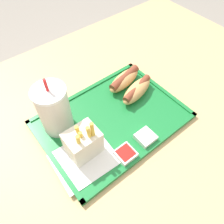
% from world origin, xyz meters
% --- Properties ---
extents(ground_plane, '(8.00, 8.00, 0.00)m').
position_xyz_m(ground_plane, '(0.00, 0.00, 0.00)').
color(ground_plane, gray).
extents(dining_table, '(1.28, 0.95, 0.75)m').
position_xyz_m(dining_table, '(0.00, 0.00, 0.37)').
color(dining_table, tan).
rests_on(dining_table, ground_plane).
extents(food_tray, '(0.40, 0.29, 0.01)m').
position_xyz_m(food_tray, '(-0.04, 0.02, 0.75)').
color(food_tray, '#197233').
rests_on(food_tray, dining_table).
extents(paper_napkin, '(0.16, 0.14, 0.00)m').
position_xyz_m(paper_napkin, '(-0.18, -0.03, 0.76)').
color(paper_napkin, white).
rests_on(paper_napkin, food_tray).
extents(soda_cup, '(0.09, 0.09, 0.18)m').
position_xyz_m(soda_cup, '(-0.17, 0.09, 0.83)').
color(soda_cup, silver).
rests_on(soda_cup, food_tray).
extents(hot_dog_far, '(0.14, 0.07, 0.04)m').
position_xyz_m(hot_dog_far, '(0.07, 0.10, 0.78)').
color(hot_dog_far, tan).
rests_on(hot_dog_far, food_tray).
extents(hot_dog_near, '(0.14, 0.08, 0.04)m').
position_xyz_m(hot_dog_near, '(0.07, 0.04, 0.78)').
color(hot_dog_near, tan).
rests_on(hot_dog_near, food_tray).
extents(fries_carton, '(0.08, 0.06, 0.12)m').
position_xyz_m(fries_carton, '(-0.16, -0.02, 0.80)').
color(fries_carton, silver).
rests_on(fries_carton, food_tray).
extents(sauce_cup_mayo, '(0.05, 0.05, 0.02)m').
position_xyz_m(sauce_cup_mayo, '(-0.01, -0.09, 0.76)').
color(sauce_cup_mayo, silver).
rests_on(sauce_cup_mayo, food_tray).
extents(sauce_cup_ketchup, '(0.05, 0.05, 0.02)m').
position_xyz_m(sauce_cup_ketchup, '(-0.09, -0.09, 0.76)').
color(sauce_cup_ketchup, silver).
rests_on(sauce_cup_ketchup, food_tray).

